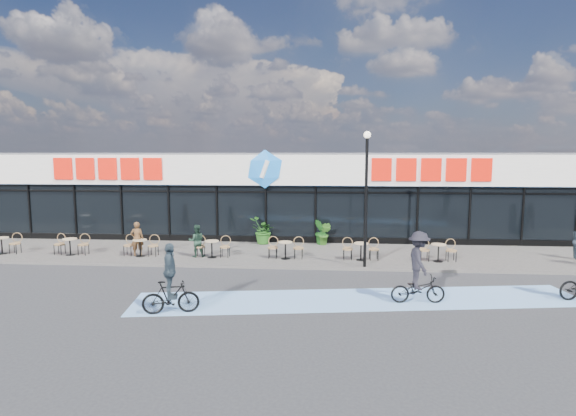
% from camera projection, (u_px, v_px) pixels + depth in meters
% --- Properties ---
extents(ground, '(120.00, 120.00, 0.00)m').
position_uv_depth(ground, '(241.00, 283.00, 15.89)').
color(ground, '#28282B').
rests_on(ground, ground).
extents(sidewalk, '(44.00, 5.00, 0.10)m').
position_uv_depth(sidewalk, '(259.00, 254.00, 20.33)').
color(sidewalk, '#5A5650').
rests_on(sidewalk, ground).
extents(bike_lane, '(14.17, 4.13, 0.01)m').
position_uv_depth(bike_lane, '(359.00, 299.00, 14.10)').
color(bike_lane, '#6E9DD1').
rests_on(bike_lane, ground).
extents(building, '(30.60, 6.57, 4.75)m').
position_uv_depth(building, '(272.00, 193.00, 25.43)').
color(building, black).
rests_on(building, ground).
extents(lamp_post, '(0.28, 0.28, 5.31)m').
position_uv_depth(lamp_post, '(366.00, 188.00, 17.43)').
color(lamp_post, black).
rests_on(lamp_post, sidewalk).
extents(bistro_set_0, '(1.54, 0.62, 0.90)m').
position_uv_depth(bistro_set_0, '(3.00, 243.00, 20.14)').
color(bistro_set_0, tan).
rests_on(bistro_set_0, sidewalk).
extents(bistro_set_1, '(1.54, 0.62, 0.90)m').
position_uv_depth(bistro_set_1, '(71.00, 244.00, 19.89)').
color(bistro_set_1, tan).
rests_on(bistro_set_1, sidewalk).
extents(bistro_set_2, '(1.54, 0.62, 0.90)m').
position_uv_depth(bistro_set_2, '(141.00, 246.00, 19.65)').
color(bistro_set_2, tan).
rests_on(bistro_set_2, sidewalk).
extents(bistro_set_3, '(1.54, 0.62, 0.90)m').
position_uv_depth(bistro_set_3, '(212.00, 247.00, 19.41)').
color(bistro_set_3, tan).
rests_on(bistro_set_3, sidewalk).
extents(bistro_set_4, '(1.54, 0.62, 0.90)m').
position_uv_depth(bistro_set_4, '(286.00, 248.00, 19.17)').
color(bistro_set_4, tan).
rests_on(bistro_set_4, sidewalk).
extents(bistro_set_5, '(1.54, 0.62, 0.90)m').
position_uv_depth(bistro_set_5, '(361.00, 249.00, 18.93)').
color(bistro_set_5, tan).
rests_on(bistro_set_5, sidewalk).
extents(bistro_set_6, '(1.54, 0.62, 0.90)m').
position_uv_depth(bistro_set_6, '(438.00, 250.00, 18.68)').
color(bistro_set_6, tan).
rests_on(bistro_set_6, sidewalk).
extents(potted_plant_left, '(1.51, 1.56, 1.32)m').
position_uv_depth(potted_plant_left, '(263.00, 231.00, 22.19)').
color(potted_plant_left, '#225618').
rests_on(potted_plant_left, sidewalk).
extents(potted_plant_mid, '(0.71, 0.62, 1.11)m').
position_uv_depth(potted_plant_mid, '(325.00, 234.00, 21.98)').
color(potted_plant_mid, '#2D5F1B').
rests_on(potted_plant_mid, sidewalk).
extents(potted_plant_right, '(0.56, 0.70, 1.26)m').
position_uv_depth(potted_plant_right, '(321.00, 232.00, 22.04)').
color(potted_plant_right, '#174A15').
rests_on(potted_plant_right, sidewalk).
extents(patron_left, '(0.62, 0.49, 1.51)m').
position_uv_depth(patron_left, '(137.00, 239.00, 19.65)').
color(patron_left, '#51351D').
rests_on(patron_left, sidewalk).
extents(patron_right, '(0.81, 0.72, 1.41)m').
position_uv_depth(patron_right, '(197.00, 241.00, 19.42)').
color(patron_right, '#1B3225').
rests_on(patron_right, sidewalk).
extents(cyclist_a, '(1.69, 1.20, 2.23)m').
position_uv_depth(cyclist_a, '(418.00, 271.00, 13.66)').
color(cyclist_a, black).
rests_on(cyclist_a, ground).
extents(cyclist_c, '(1.68, 1.01, 2.05)m').
position_uv_depth(cyclist_c, '(170.00, 285.00, 12.77)').
color(cyclist_c, black).
rests_on(cyclist_c, ground).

